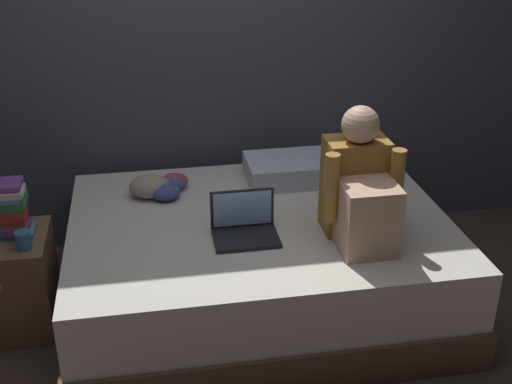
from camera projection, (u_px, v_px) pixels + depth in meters
ground_plane at (231, 340)px, 3.40m from camera, size 8.00×8.00×0.00m
wall_back at (198, 27)px, 3.88m from camera, size 5.60×0.10×2.70m
bed at (259, 262)px, 3.58m from camera, size 2.00×1.50×0.53m
nightstand at (9, 283)px, 3.41m from camera, size 0.44×0.46×0.52m
person_sitting at (360, 191)px, 3.19m from camera, size 0.39×0.44×0.66m
laptop at (244, 226)px, 3.27m from camera, size 0.32×0.23×0.22m
pillow at (294, 169)px, 3.88m from camera, size 0.56×0.36×0.13m
book_stack at (5, 210)px, 3.27m from camera, size 0.25×0.17×0.28m
mug at (23, 240)px, 3.19m from camera, size 0.08×0.08×0.09m
clothes_pile at (160, 186)px, 3.70m from camera, size 0.33×0.28×0.12m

